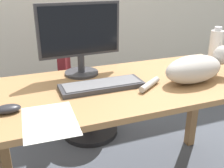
# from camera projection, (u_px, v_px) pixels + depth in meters

# --- Properties ---
(desk) EXTENTS (1.52, 0.70, 0.75)m
(desk) POSITION_uv_depth(u_px,v_px,m) (128.00, 101.00, 1.49)
(desk) COLOR #9E7247
(desk) RESTS_ON ground_plane
(office_chair) EXTENTS (0.50, 0.48, 0.88)m
(office_chair) POSITION_uv_depth(u_px,v_px,m) (83.00, 95.00, 2.23)
(office_chair) COLOR black
(office_chair) RESTS_ON ground_plane
(monitor) EXTENTS (0.48, 0.20, 0.41)m
(monitor) POSITION_uv_depth(u_px,v_px,m) (80.00, 37.00, 1.50)
(monitor) COLOR #333338
(monitor) RESTS_ON desk
(keyboard) EXTENTS (0.44, 0.15, 0.03)m
(keyboard) POSITION_uv_depth(u_px,v_px,m) (102.00, 85.00, 1.38)
(keyboard) COLOR #333338
(keyboard) RESTS_ON desk
(cat) EXTENTS (0.61, 0.22, 0.20)m
(cat) POSITION_uv_depth(u_px,v_px,m) (197.00, 67.00, 1.45)
(cat) COLOR #B2ADA8
(cat) RESTS_ON desk
(computer_mouse) EXTENTS (0.11, 0.06, 0.04)m
(computer_mouse) POSITION_uv_depth(u_px,v_px,m) (8.00, 109.00, 1.13)
(computer_mouse) COLOR #232328
(computer_mouse) RESTS_ON desk
(paper_sheet) EXTENTS (0.22, 0.30, 0.00)m
(paper_sheet) POSITION_uv_depth(u_px,v_px,m) (49.00, 121.00, 1.07)
(paper_sheet) COLOR white
(paper_sheet) RESTS_ON desk
(water_bottle) EXTENTS (0.08, 0.08, 0.26)m
(water_bottle) POSITION_uv_depth(u_px,v_px,m) (215.00, 49.00, 1.66)
(water_bottle) COLOR silver
(water_bottle) RESTS_ON desk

